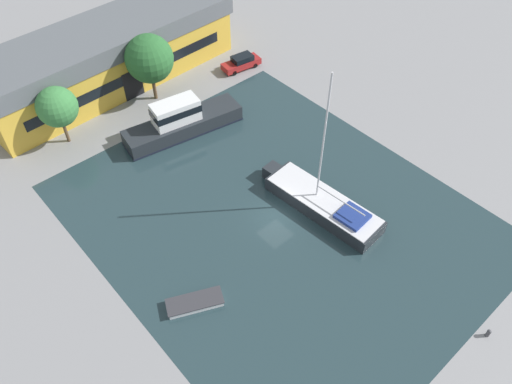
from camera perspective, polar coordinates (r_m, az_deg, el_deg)
The scene contains 10 objects.
ground_plane at distance 44.33m, azimuth 2.31°, elevation -2.77°, with size 440.00×440.00×0.00m, color gray.
water_canal at distance 44.32m, azimuth 2.31°, elevation -2.77°, with size 29.33×35.78×0.01m, color #23383D.
warehouse_building at distance 60.49m, azimuth -16.54°, elevation 14.74°, with size 30.58×10.31×6.83m.
quay_tree_near_building at distance 55.70m, azimuth -12.11°, elevation 14.67°, with size 5.19×5.19×7.64m.
quay_tree_by_water at distance 52.46m, azimuth -21.78°, elevation 9.01°, with size 4.01×4.01×6.33m.
parked_car at distance 61.94m, azimuth -1.67°, elevation 14.60°, with size 4.96×2.40×1.65m.
sailboat_moored at distance 44.72m, azimuth 7.53°, elevation -1.24°, with size 4.23×12.44×13.94m.
motor_cruiser at distance 52.25m, azimuth -8.56°, elevation 7.98°, with size 12.91×5.20×3.96m.
small_dinghy at distance 39.12m, azimuth -7.00°, elevation -12.44°, with size 4.61×3.29×0.52m.
mooring_bollard at distance 41.09m, azimuth 25.03°, elevation -14.38°, with size 0.31×0.31×0.74m.
Camera 1 is at (-20.51, -20.37, 33.60)m, focal length 35.00 mm.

